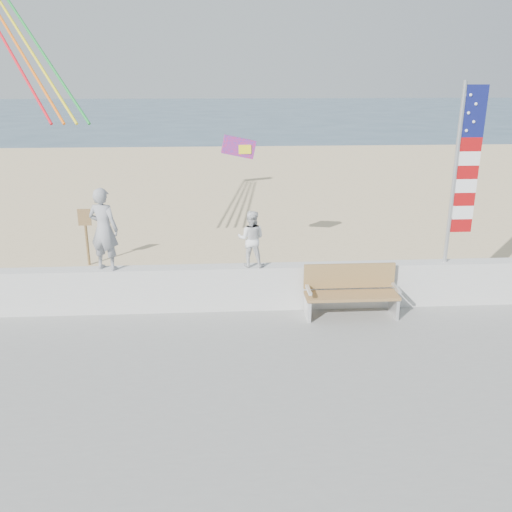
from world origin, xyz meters
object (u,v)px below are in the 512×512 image
at_px(bench, 351,291).
at_px(adult, 104,229).
at_px(child, 251,239).
at_px(flag, 462,167).

bearing_deg(bench, adult, 174.51).
bearing_deg(adult, child, -160.38).
bearing_deg(flag, adult, 180.00).
bearing_deg(child, adult, 11.29).
bearing_deg(child, bench, 177.93).
distance_m(adult, child, 2.82).
relative_size(adult, child, 1.43).
bearing_deg(bench, child, 166.64).
bearing_deg(flag, bench, -167.97).
relative_size(child, flag, 0.32).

